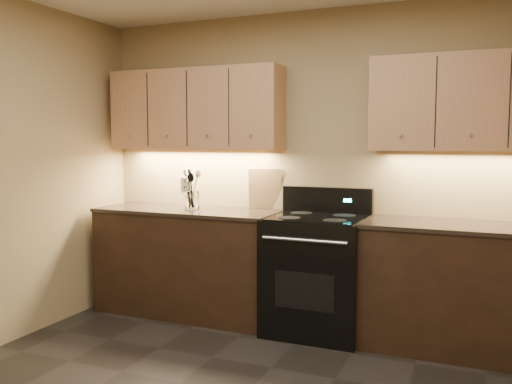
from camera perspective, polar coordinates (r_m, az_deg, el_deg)
wall_back at (r=4.58m, az=6.71°, el=2.57°), size 4.00×0.04×2.60m
counter_left at (r=4.85m, az=-7.10°, el=-7.23°), size 1.62×0.62×0.93m
counter_right at (r=4.23m, az=21.13°, el=-9.44°), size 1.46×0.62×0.93m
stove at (r=4.38m, az=6.43°, el=-8.44°), size 0.76×0.68×1.14m
upper_cab_left at (r=4.87m, az=-6.40°, el=8.63°), size 1.60×0.30×0.70m
upper_cab_right at (r=4.26m, az=21.82°, el=8.74°), size 1.44×0.30×0.70m
outlet_plate at (r=5.11m, az=-7.49°, el=0.83°), size 0.08×0.01×0.12m
utensil_crock at (r=4.76m, az=-6.74°, el=-0.92°), size 0.15×0.15×0.16m
cutting_board at (r=4.72m, az=0.95°, el=0.36°), size 0.29×0.15×0.36m
wooden_spoon at (r=4.75m, az=-7.01°, el=0.42°), size 0.12×0.13×0.35m
black_spoon at (r=4.76m, az=-6.71°, el=0.28°), size 0.09×0.15×0.32m
black_turner at (r=4.72m, az=-6.93°, el=0.49°), size 0.17×0.19×0.37m
steel_spatula at (r=4.73m, az=-6.50°, el=0.56°), size 0.23×0.16×0.37m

